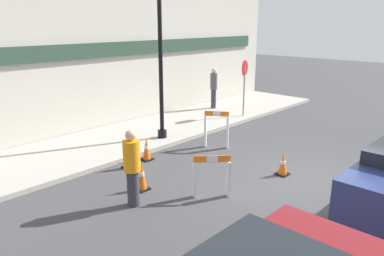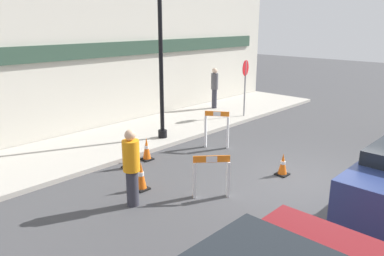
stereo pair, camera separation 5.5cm
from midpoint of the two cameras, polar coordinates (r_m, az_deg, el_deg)
The scene contains 13 objects.
ground_plane at distance 9.34m, azimuth 17.50°, elevation -8.50°, with size 60.00×60.00×0.00m, color #424244.
sidewalk_slab at distance 12.89m, azimuth -7.38°, elevation -0.78°, with size 18.00×3.14×0.12m.
storefront_facade at distance 13.70m, azimuth -12.28°, elevation 11.46°, with size 18.00×0.22×5.50m.
streetlamp_post at distance 11.61m, azimuth -5.06°, elevation 14.78°, with size 0.44×0.44×5.29m.
stop_sign at distance 14.75m, azimuth 7.89°, elevation 7.42°, with size 0.59×0.17×2.19m.
barricade_0 at distance 11.39m, azimuth 3.61°, elevation -0.09°, with size 0.51×0.69×1.15m.
barricade_1 at distance 8.23m, azimuth 2.85°, elevation -7.15°, with size 0.68×0.64×0.97m.
traffic_cone_0 at distance 8.71m, azimuth -7.85°, elevation -7.34°, with size 0.30×0.30×0.67m.
traffic_cone_1 at distance 9.99m, azimuth -9.86°, elevation -4.10°, with size 0.30×0.30×0.74m.
traffic_cone_2 at distance 9.72m, azimuth 13.52°, elevation -5.44°, with size 0.30×0.30×0.57m.
traffic_cone_3 at distance 10.51m, azimuth -7.09°, elevation -3.23°, with size 0.30×0.30×0.65m.
person_worker at distance 7.82m, azimuth -9.32°, elevation -5.70°, with size 0.39×0.39×1.66m.
person_pedestrian at distance 16.07m, azimuth 3.22°, elevation 6.37°, with size 0.32×0.32×1.72m.
Camera 1 is at (-7.82, -3.48, 3.75)m, focal length 35.00 mm.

